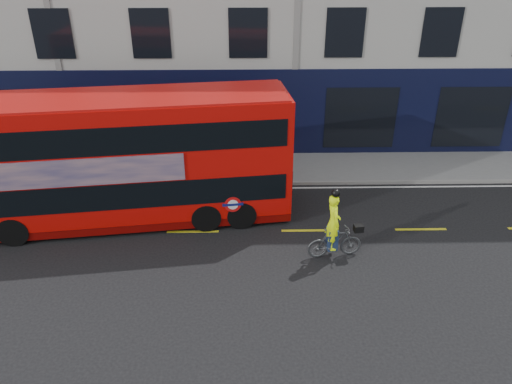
{
  "coord_description": "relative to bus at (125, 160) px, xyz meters",
  "views": [
    {
      "loc": [
        -2.07,
        -13.18,
        9.45
      ],
      "look_at": [
        -1.8,
        1.36,
        1.63
      ],
      "focal_mm": 35.0,
      "sensor_mm": 36.0,
      "label": 1
    }
  ],
  "objects": [
    {
      "name": "bus",
      "position": [
        0.0,
        0.0,
        0.0
      ],
      "size": [
        11.57,
        3.92,
        4.58
      ],
      "rotation": [
        0.0,
        0.0,
        0.12
      ],
      "color": "red",
      "rests_on": "ground"
    },
    {
      "name": "kerb",
      "position": [
        6.26,
        2.54,
        -2.28
      ],
      "size": [
        60.0,
        0.12,
        0.13
      ],
      "primitive_type": "cube",
      "color": "gray",
      "rests_on": "ground"
    },
    {
      "name": "road_edge_line",
      "position": [
        6.26,
        2.24,
        -2.34
      ],
      "size": [
        58.0,
        0.1,
        0.01
      ],
      "primitive_type": "cube",
      "color": "silver",
      "rests_on": "ground"
    },
    {
      "name": "pavement",
      "position": [
        6.26,
        4.04,
        -2.29
      ],
      "size": [
        60.0,
        3.0,
        0.12
      ],
      "primitive_type": "cube",
      "color": "gray",
      "rests_on": "ground"
    },
    {
      "name": "lane_dashes",
      "position": [
        6.26,
        -0.96,
        -2.34
      ],
      "size": [
        58.0,
        0.12,
        0.01
      ],
      "primitive_type": null,
      "color": "gold",
      "rests_on": "ground"
    },
    {
      "name": "cyclist",
      "position": [
        6.91,
        -2.48,
        -1.52
      ],
      "size": [
        1.82,
        0.75,
        2.44
      ],
      "rotation": [
        0.0,
        0.0,
        0.14
      ],
      "color": "#494C4E",
      "rests_on": "ground"
    },
    {
      "name": "ground",
      "position": [
        6.26,
        -2.46,
        -2.35
      ],
      "size": [
        120.0,
        120.0,
        0.0
      ],
      "primitive_type": "plane",
      "color": "black",
      "rests_on": "ground"
    }
  ]
}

